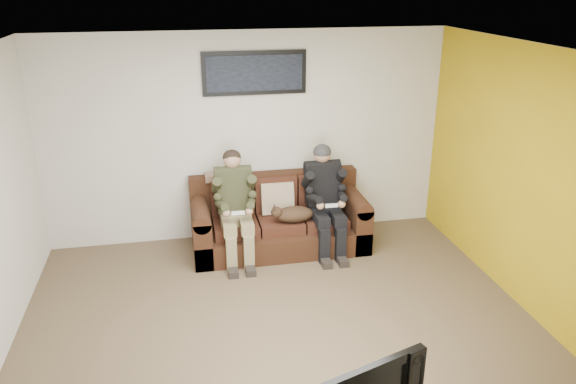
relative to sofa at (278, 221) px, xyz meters
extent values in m
plane|color=brown|center=(-0.30, -1.83, -0.33)|extent=(5.00, 5.00, 0.00)
plane|color=silver|center=(-0.30, -1.83, 2.27)|extent=(5.00, 5.00, 0.00)
plane|color=beige|center=(-0.30, 0.42, 0.97)|extent=(5.00, 0.00, 5.00)
plane|color=beige|center=(-0.30, -4.08, 0.97)|extent=(5.00, 0.00, 5.00)
plane|color=beige|center=(2.20, -1.83, 0.97)|extent=(0.00, 4.50, 4.50)
plane|color=#B89812|center=(2.19, -1.83, 0.97)|extent=(0.00, 4.50, 4.50)
cube|color=#351C10|center=(0.00, -0.08, -0.18)|extent=(2.12, 0.92, 0.29)
cube|color=#351C10|center=(0.00, 0.29, 0.25)|extent=(2.12, 0.19, 0.58)
cube|color=#351C10|center=(-0.96, -0.08, -0.04)|extent=(0.21, 0.92, 0.58)
cube|color=#351C10|center=(0.96, -0.08, -0.04)|extent=(0.21, 0.92, 0.58)
cylinder|color=#351C10|center=(-0.96, -0.08, 0.25)|extent=(0.21, 0.92, 0.21)
cylinder|color=#351C10|center=(0.96, -0.08, 0.25)|extent=(0.21, 0.92, 0.21)
cube|color=#3F1E13|center=(-0.55, -0.12, 0.03)|extent=(0.53, 0.58, 0.14)
cube|color=#3F1E13|center=(-0.55, 0.15, 0.31)|extent=(0.53, 0.14, 0.42)
cube|color=#3F1E13|center=(0.00, -0.12, 0.03)|extent=(0.53, 0.58, 0.14)
cube|color=#3F1E13|center=(0.00, 0.15, 0.31)|extent=(0.53, 0.14, 0.42)
cube|color=#3F1E13|center=(0.55, -0.12, 0.03)|extent=(0.53, 0.58, 0.14)
cube|color=#3F1E13|center=(0.55, 0.15, 0.31)|extent=(0.53, 0.14, 0.42)
cube|color=tan|center=(0.00, 0.04, 0.29)|extent=(0.41, 0.19, 0.40)
cube|color=tan|center=(-0.64, 0.27, 0.54)|extent=(0.43, 0.21, 0.08)
cube|color=#8B7D56|center=(-0.55, -0.15, 0.17)|extent=(0.36, 0.30, 0.14)
cube|color=#31321E|center=(-0.55, -0.05, 0.47)|extent=(0.40, 0.30, 0.53)
cylinder|color=#31321E|center=(-0.55, -0.03, 0.68)|extent=(0.44, 0.18, 0.18)
sphere|color=#A57A5E|center=(-0.55, -0.01, 0.84)|extent=(0.21, 0.21, 0.21)
cube|color=#8B7D56|center=(-0.65, -0.35, 0.16)|extent=(0.15, 0.42, 0.13)
cube|color=#8B7D56|center=(-0.45, -0.35, 0.16)|extent=(0.15, 0.42, 0.13)
cube|color=#8B7D56|center=(-0.65, -0.55, -0.12)|extent=(0.12, 0.13, 0.42)
cube|color=#8B7D56|center=(-0.45, -0.55, -0.12)|extent=(0.12, 0.13, 0.42)
cube|color=black|center=(-0.65, -0.63, -0.29)|extent=(0.11, 0.26, 0.08)
cube|color=black|center=(-0.45, -0.63, -0.29)|extent=(0.11, 0.26, 0.08)
cylinder|color=#31321E|center=(-0.75, -0.12, 0.57)|extent=(0.11, 0.30, 0.28)
cylinder|color=#31321E|center=(-0.35, -0.12, 0.57)|extent=(0.11, 0.30, 0.28)
cylinder|color=#31321E|center=(-0.72, -0.34, 0.41)|extent=(0.14, 0.32, 0.15)
cylinder|color=#31321E|center=(-0.38, -0.34, 0.41)|extent=(0.14, 0.32, 0.15)
sphere|color=#A57A5E|center=(-0.68, -0.46, 0.36)|extent=(0.09, 0.09, 0.09)
sphere|color=#A57A5E|center=(-0.42, -0.46, 0.36)|extent=(0.09, 0.09, 0.09)
cube|color=white|center=(-0.55, -0.48, 0.36)|extent=(0.15, 0.04, 0.03)
ellipsoid|color=black|center=(-0.55, 0.00, 0.87)|extent=(0.22, 0.22, 0.17)
cube|color=black|center=(0.55, -0.15, 0.17)|extent=(0.36, 0.30, 0.14)
cube|color=black|center=(0.55, -0.05, 0.47)|extent=(0.40, 0.30, 0.53)
cylinder|color=black|center=(0.55, -0.03, 0.68)|extent=(0.44, 0.18, 0.18)
sphere|color=#A77A5D|center=(0.55, -0.01, 0.84)|extent=(0.21, 0.21, 0.21)
cube|color=black|center=(0.45, -0.35, 0.16)|extent=(0.15, 0.42, 0.13)
cube|color=black|center=(0.65, -0.35, 0.16)|extent=(0.15, 0.42, 0.13)
cube|color=black|center=(0.45, -0.55, -0.12)|extent=(0.12, 0.13, 0.42)
cube|color=black|center=(0.65, -0.55, -0.12)|extent=(0.12, 0.13, 0.42)
cube|color=black|center=(0.45, -0.63, -0.29)|extent=(0.11, 0.26, 0.08)
cube|color=black|center=(0.65, -0.63, -0.29)|extent=(0.11, 0.26, 0.08)
cylinder|color=black|center=(0.35, -0.12, 0.57)|extent=(0.11, 0.30, 0.28)
cylinder|color=black|center=(0.75, -0.12, 0.57)|extent=(0.11, 0.30, 0.28)
cylinder|color=black|center=(0.38, -0.34, 0.41)|extent=(0.14, 0.32, 0.15)
cylinder|color=black|center=(0.72, -0.34, 0.41)|extent=(0.14, 0.32, 0.15)
sphere|color=#A77A5D|center=(0.42, -0.46, 0.36)|extent=(0.09, 0.09, 0.09)
sphere|color=#A77A5D|center=(0.68, -0.46, 0.36)|extent=(0.09, 0.09, 0.09)
cube|color=white|center=(0.55, -0.48, 0.36)|extent=(0.15, 0.04, 0.03)
ellipsoid|color=black|center=(0.55, -0.01, 0.87)|extent=(0.22, 0.22, 0.19)
ellipsoid|color=#452D1B|center=(0.15, -0.27, 0.19)|extent=(0.47, 0.26, 0.19)
sphere|color=#452D1B|center=(-0.07, -0.30, 0.25)|extent=(0.14, 0.14, 0.14)
cone|color=#452D1B|center=(-0.09, -0.34, 0.32)|extent=(0.04, 0.04, 0.04)
cone|color=#452D1B|center=(-0.09, -0.27, 0.32)|extent=(0.04, 0.04, 0.04)
cylinder|color=#452D1B|center=(0.39, -0.22, 0.16)|extent=(0.26, 0.13, 0.08)
cube|color=black|center=(-0.20, 0.39, 1.77)|extent=(1.25, 0.04, 0.52)
cube|color=black|center=(-0.20, 0.37, 1.77)|extent=(1.15, 0.01, 0.42)
camera|label=1|loc=(-1.15, -6.29, 2.86)|focal=35.00mm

